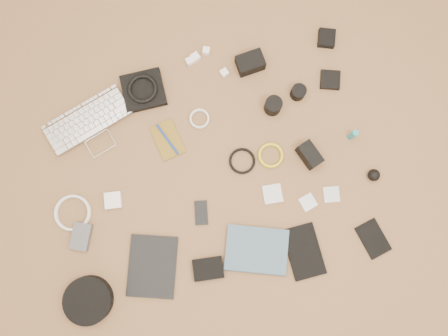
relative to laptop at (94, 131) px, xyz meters
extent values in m
cube|color=#8F6442|center=(0.44, -0.30, -0.03)|extent=(4.00, 4.00, 0.04)
imported|color=silver|center=(0.00, 0.00, 0.00)|extent=(0.42, 0.35, 0.03)
cube|color=black|center=(0.25, 0.12, 0.00)|extent=(0.18, 0.17, 0.03)
torus|color=black|center=(0.25, 0.12, 0.02)|extent=(0.16, 0.16, 0.02)
cube|color=white|center=(0.47, 0.20, 0.00)|extent=(0.04, 0.04, 0.03)
cube|color=white|center=(0.50, 0.21, 0.00)|extent=(0.04, 0.04, 0.03)
cube|color=white|center=(0.56, 0.22, 0.00)|extent=(0.04, 0.04, 0.03)
cube|color=white|center=(0.61, 0.11, 0.00)|extent=(0.04, 0.04, 0.03)
cube|color=black|center=(0.72, 0.11, 0.02)|extent=(0.12, 0.09, 0.07)
cube|color=black|center=(1.08, 0.14, 0.00)|extent=(0.10, 0.10, 0.03)
cube|color=olive|center=(0.30, -0.12, -0.01)|extent=(0.13, 0.17, 0.01)
cylinder|color=#13339D|center=(0.30, -0.12, 0.00)|extent=(0.07, 0.15, 0.01)
torus|color=white|center=(0.45, -0.06, -0.01)|extent=(0.10, 0.10, 0.01)
cylinder|color=black|center=(0.77, -0.10, 0.02)|extent=(0.08, 0.08, 0.08)
cylinder|color=black|center=(0.89, -0.06, 0.01)|extent=(0.07, 0.07, 0.06)
cube|color=black|center=(1.04, -0.04, 0.00)|extent=(0.11, 0.11, 0.02)
cube|color=white|center=(0.01, -0.31, 0.00)|extent=(0.08, 0.08, 0.03)
torus|color=white|center=(-0.16, -0.32, -0.01)|extent=(0.18, 0.18, 0.01)
torus|color=black|center=(0.58, -0.29, -0.01)|extent=(0.12, 0.12, 0.01)
torus|color=yellow|center=(0.70, -0.30, -0.01)|extent=(0.12, 0.12, 0.01)
cube|color=black|center=(0.86, -0.34, 0.03)|extent=(0.09, 0.12, 0.08)
cylinder|color=teal|center=(1.06, -0.30, 0.03)|extent=(0.03, 0.03, 0.09)
cube|color=#505055|center=(-0.15, -0.42, 0.00)|extent=(0.11, 0.13, 0.03)
cube|color=black|center=(0.11, -0.62, -0.01)|extent=(0.27, 0.30, 0.01)
cube|color=black|center=(0.36, -0.46, -0.01)|extent=(0.07, 0.11, 0.01)
cube|color=silver|center=(0.67, -0.46, -0.01)|extent=(0.09, 0.09, 0.01)
cube|color=silver|center=(0.80, -0.53, -0.01)|extent=(0.07, 0.07, 0.01)
cube|color=silver|center=(0.91, -0.52, -0.01)|extent=(0.08, 0.08, 0.01)
sphere|color=black|center=(1.10, -0.49, 0.01)|extent=(0.06, 0.06, 0.05)
cylinder|color=black|center=(-0.17, -0.68, 0.01)|extent=(0.26, 0.26, 0.05)
cube|color=black|center=(0.33, -0.68, 0.00)|extent=(0.13, 0.10, 0.03)
imported|color=#456275|center=(0.51, -0.75, 0.00)|extent=(0.30, 0.27, 0.03)
cube|color=black|center=(0.73, -0.72, -0.01)|extent=(0.13, 0.22, 0.02)
cube|color=black|center=(1.02, -0.74, -0.01)|extent=(0.13, 0.16, 0.01)
camera|label=1|loc=(0.44, -0.53, 1.83)|focal=35.00mm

